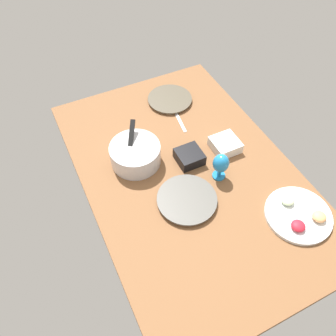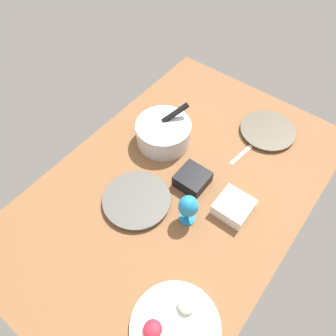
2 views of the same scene
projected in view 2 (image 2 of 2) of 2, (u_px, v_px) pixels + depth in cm
name	position (u px, v px, depth cm)	size (l,w,h in cm)	color
ground_plane	(176.00, 191.00, 150.39)	(160.00, 104.00, 4.00)	brown
dinner_plate_left	(137.00, 200.00, 143.69)	(29.12, 29.12, 2.51)	silver
dinner_plate_right	(268.00, 131.00, 167.55)	(27.22, 27.22, 2.04)	beige
mixing_bowl	(163.00, 132.00, 160.26)	(26.43, 26.17, 17.95)	silver
fruit_platter	(175.00, 328.00, 114.03)	(31.11, 31.11, 5.22)	silver
hurricane_glass_blue	(188.00, 207.00, 132.17)	(8.10, 8.10, 15.58)	#1F7AB9
square_bowl_black	(193.00, 179.00, 147.63)	(13.06, 13.06, 6.20)	black
square_bowl_white	(234.00, 206.00, 139.61)	(14.07, 14.07, 5.85)	white
fork_by_right_plate	(243.00, 153.00, 160.13)	(18.00, 1.80, 0.60)	silver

